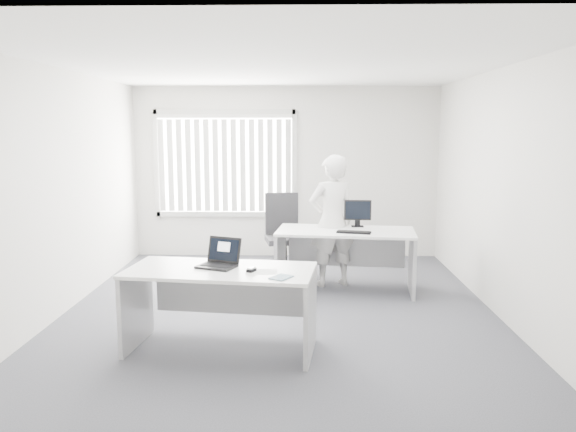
{
  "coord_description": "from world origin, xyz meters",
  "views": [
    {
      "loc": [
        0.24,
        -6.26,
        2.12
      ],
      "look_at": [
        0.1,
        0.15,
        1.12
      ],
      "focal_mm": 35.0,
      "sensor_mm": 36.0,
      "label": 1
    }
  ],
  "objects_px": {
    "office_chair": "(284,249)",
    "laptop": "(216,254)",
    "person": "(332,221)",
    "desk_near": "(221,292)",
    "desk_far": "(345,247)",
    "monitor": "(358,213)"
  },
  "relations": [
    {
      "from": "office_chair",
      "to": "laptop",
      "type": "height_order",
      "value": "office_chair"
    },
    {
      "from": "office_chair",
      "to": "person",
      "type": "distance_m",
      "value": 1.06
    },
    {
      "from": "desk_near",
      "to": "desk_far",
      "type": "distance_m",
      "value": 2.45
    },
    {
      "from": "desk_near",
      "to": "monitor",
      "type": "relative_size",
      "value": 5.12
    },
    {
      "from": "desk_far",
      "to": "person",
      "type": "bearing_deg",
      "value": 129.12
    },
    {
      "from": "laptop",
      "to": "monitor",
      "type": "height_order",
      "value": "monitor"
    },
    {
      "from": "desk_near",
      "to": "person",
      "type": "bearing_deg",
      "value": 69.92
    },
    {
      "from": "desk_far",
      "to": "monitor",
      "type": "height_order",
      "value": "monitor"
    },
    {
      "from": "laptop",
      "to": "monitor",
      "type": "xyz_separation_m",
      "value": [
        1.57,
        2.27,
        0.05
      ]
    },
    {
      "from": "office_chair",
      "to": "person",
      "type": "xyz_separation_m",
      "value": [
        0.67,
        -0.63,
        0.52
      ]
    },
    {
      "from": "laptop",
      "to": "office_chair",
      "type": "bearing_deg",
      "value": 101.33
    },
    {
      "from": "laptop",
      "to": "monitor",
      "type": "bearing_deg",
      "value": 77.51
    },
    {
      "from": "desk_near",
      "to": "person",
      "type": "height_order",
      "value": "person"
    },
    {
      "from": "desk_near",
      "to": "desk_far",
      "type": "bearing_deg",
      "value": 63.73
    },
    {
      "from": "desk_far",
      "to": "office_chair",
      "type": "xyz_separation_m",
      "value": [
        -0.84,
        0.88,
        -0.22
      ]
    },
    {
      "from": "office_chair",
      "to": "desk_near",
      "type": "bearing_deg",
      "value": -110.92
    },
    {
      "from": "desk_far",
      "to": "monitor",
      "type": "distance_m",
      "value": 0.52
    },
    {
      "from": "office_chair",
      "to": "person",
      "type": "bearing_deg",
      "value": -53.94
    },
    {
      "from": "desk_far",
      "to": "person",
      "type": "relative_size",
      "value": 1.04
    },
    {
      "from": "office_chair",
      "to": "laptop",
      "type": "relative_size",
      "value": 3.37
    },
    {
      "from": "person",
      "to": "desk_far",
      "type": "bearing_deg",
      "value": 103.08
    },
    {
      "from": "desk_near",
      "to": "office_chair",
      "type": "distance_m",
      "value": 2.98
    }
  ]
}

